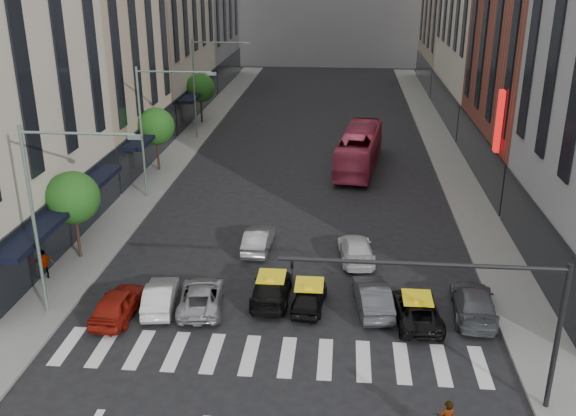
% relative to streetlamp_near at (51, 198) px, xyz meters
% --- Properties ---
extents(ground, '(160.00, 160.00, 0.00)m').
position_rel_streetlamp_near_xyz_m(ground, '(10.04, -4.00, -5.90)').
color(ground, black).
rests_on(ground, ground).
extents(sidewalk_left, '(3.00, 96.00, 0.15)m').
position_rel_streetlamp_near_xyz_m(sidewalk_left, '(-1.46, 26.00, -5.83)').
color(sidewalk_left, slate).
rests_on(sidewalk_left, ground).
extents(sidewalk_right, '(3.00, 96.00, 0.15)m').
position_rel_streetlamp_near_xyz_m(sidewalk_right, '(21.54, 26.00, -5.83)').
color(sidewalk_right, slate).
rests_on(sidewalk_right, ground).
extents(building_left_b, '(8.00, 16.00, 24.00)m').
position_rel_streetlamp_near_xyz_m(building_left_b, '(-6.96, 24.00, 6.10)').
color(building_left_b, tan).
rests_on(building_left_b, ground).
extents(building_right_b, '(8.00, 18.00, 26.00)m').
position_rel_streetlamp_near_xyz_m(building_right_b, '(27.04, 23.00, 7.10)').
color(building_right_b, brown).
rests_on(building_right_b, ground).
extents(tree_near, '(2.88, 2.88, 4.95)m').
position_rel_streetlamp_near_xyz_m(tree_near, '(-1.76, 6.00, -2.25)').
color(tree_near, black).
rests_on(tree_near, sidewalk_left).
extents(tree_mid, '(2.88, 2.88, 4.95)m').
position_rel_streetlamp_near_xyz_m(tree_mid, '(-1.76, 22.00, -2.25)').
color(tree_mid, black).
rests_on(tree_mid, sidewalk_left).
extents(tree_far, '(2.88, 2.88, 4.95)m').
position_rel_streetlamp_near_xyz_m(tree_far, '(-1.76, 38.00, -2.25)').
color(tree_far, black).
rests_on(tree_far, sidewalk_left).
extents(streetlamp_near, '(5.38, 0.25, 9.00)m').
position_rel_streetlamp_near_xyz_m(streetlamp_near, '(0.00, 0.00, 0.00)').
color(streetlamp_near, gray).
rests_on(streetlamp_near, sidewalk_left).
extents(streetlamp_mid, '(5.38, 0.25, 9.00)m').
position_rel_streetlamp_near_xyz_m(streetlamp_mid, '(0.00, 16.00, 0.00)').
color(streetlamp_mid, gray).
rests_on(streetlamp_mid, sidewalk_left).
extents(streetlamp_far, '(5.38, 0.25, 9.00)m').
position_rel_streetlamp_near_xyz_m(streetlamp_far, '(0.00, 32.00, 0.00)').
color(streetlamp_far, gray).
rests_on(streetlamp_far, sidewalk_left).
extents(traffic_signal, '(10.10, 0.20, 6.00)m').
position_rel_streetlamp_near_xyz_m(traffic_signal, '(17.74, -5.00, -1.43)').
color(traffic_signal, black).
rests_on(traffic_signal, ground).
extents(liberty_sign, '(0.30, 0.70, 4.00)m').
position_rel_streetlamp_near_xyz_m(liberty_sign, '(22.64, 16.00, 0.10)').
color(liberty_sign, red).
rests_on(liberty_sign, ground).
extents(car_red, '(1.82, 4.14, 1.38)m').
position_rel_streetlamp_near_xyz_m(car_red, '(2.47, 0.09, -5.21)').
color(car_red, maroon).
rests_on(car_red, ground).
extents(car_white_front, '(1.85, 4.01, 1.27)m').
position_rel_streetlamp_near_xyz_m(car_white_front, '(4.22, 1.07, -5.27)').
color(car_white_front, '#BABABA').
rests_on(car_white_front, ground).
extents(car_silver, '(2.55, 4.60, 1.22)m').
position_rel_streetlamp_near_xyz_m(car_silver, '(6.15, 1.28, -5.30)').
color(car_silver, '#9C9CA1').
rests_on(car_silver, ground).
extents(taxi_left, '(1.84, 4.46, 1.29)m').
position_rel_streetlamp_near_xyz_m(taxi_left, '(9.44, 2.27, -5.26)').
color(taxi_left, black).
rests_on(taxi_left, ground).
extents(taxi_center, '(1.77, 3.72, 1.23)m').
position_rel_streetlamp_near_xyz_m(taxi_center, '(11.32, 1.71, -5.29)').
color(taxi_center, black).
rests_on(taxi_center, ground).
extents(car_grey_mid, '(1.99, 4.37, 1.39)m').
position_rel_streetlamp_near_xyz_m(car_grey_mid, '(14.34, 1.81, -5.21)').
color(car_grey_mid, '#3B3D42').
rests_on(car_grey_mid, ground).
extents(taxi_right, '(2.31, 4.45, 1.20)m').
position_rel_streetlamp_near_xyz_m(taxi_right, '(16.32, 0.91, -5.30)').
color(taxi_right, black).
rests_on(taxi_right, ground).
extents(car_grey_curb, '(2.26, 4.82, 1.36)m').
position_rel_streetlamp_near_xyz_m(car_grey_curb, '(19.04, 1.67, -5.22)').
color(car_grey_curb, '#484C50').
rests_on(car_grey_curb, ground).
extents(car_row2_left, '(1.52, 4.04, 1.32)m').
position_rel_streetlamp_near_xyz_m(car_row2_left, '(8.01, 8.07, -5.25)').
color(car_row2_left, '#99999E').
rests_on(car_row2_left, ground).
extents(car_row2_right, '(2.21, 4.55, 1.27)m').
position_rel_streetlamp_near_xyz_m(car_row2_right, '(13.62, 7.24, -5.27)').
color(car_row2_right, silver).
rests_on(car_row2_right, ground).
extents(bus, '(4.10, 11.53, 3.14)m').
position_rel_streetlamp_near_xyz_m(bus, '(14.01, 24.26, -4.33)').
color(bus, '#BB3756').
rests_on(bus, ground).
extents(rider, '(0.66, 0.51, 1.61)m').
position_rel_streetlamp_near_xyz_m(rider, '(16.51, -7.29, -4.11)').
color(rider, gray).
rests_on(rider, motorcycle).
extents(pedestrian_far, '(1.00, 0.85, 1.60)m').
position_rel_streetlamp_near_xyz_m(pedestrian_far, '(-2.51, 3.28, -4.95)').
color(pedestrian_far, gray).
rests_on(pedestrian_far, sidewalk_left).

